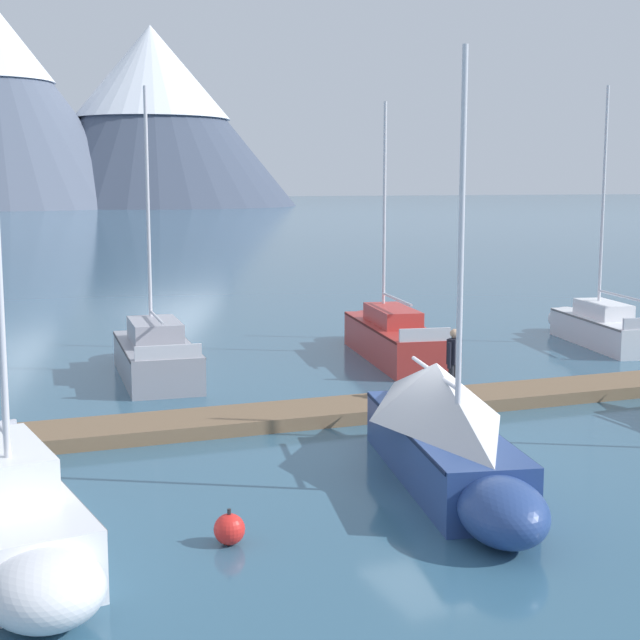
{
  "coord_description": "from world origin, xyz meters",
  "views": [
    {
      "loc": [
        -9.11,
        -15.42,
        5.4
      ],
      "look_at": [
        0.0,
        6.0,
        2.0
      ],
      "focal_mm": 52.78,
      "sensor_mm": 36.0,
      "label": 1
    }
  ],
  "objects": [
    {
      "name": "mountain_shoulder_ridge",
      "position": [
        42.82,
        207.73,
        22.21
      ],
      "size": [
        67.6,
        67.6,
        41.79
      ],
      "color": "#424C60",
      "rests_on": "ground"
    },
    {
      "name": "dock",
      "position": [
        0.0,
        4.0,
        0.14
      ],
      "size": [
        28.2,
        3.12,
        0.3
      ],
      "color": "brown",
      "rests_on": "ground"
    },
    {
      "name": "ground_plane",
      "position": [
        0.0,
        0.0,
        0.0
      ],
      "size": [
        700.0,
        700.0,
        0.0
      ],
      "primitive_type": "plane",
      "color": "#335B75"
    },
    {
      "name": "mooring_buoy_inner_mooring",
      "position": [
        -5.07,
        -2.44,
        0.24
      ],
      "size": [
        0.48,
        0.48,
        0.56
      ],
      "color": "red",
      "rests_on": "ground"
    },
    {
      "name": "sailboat_end_of_dock",
      "position": [
        11.86,
        9.84,
        0.61
      ],
      "size": [
        2.86,
        6.57,
        8.56
      ],
      "color": "silver",
      "rests_on": "ground"
    },
    {
      "name": "sailboat_mid_dock_starboard",
      "position": [
        -0.6,
        -1.17,
        0.98
      ],
      "size": [
        3.13,
        7.14,
        7.64
      ],
      "color": "navy",
      "rests_on": "ground"
    },
    {
      "name": "sailboat_second_berth",
      "position": [
        -8.2,
        -1.82,
        0.66
      ],
      "size": [
        2.3,
        6.24,
        8.52
      ],
      "color": "white",
      "rests_on": "ground"
    },
    {
      "name": "sailboat_far_berth",
      "position": [
        4.22,
        10.46,
        0.67
      ],
      "size": [
        3.01,
        7.79,
        7.89
      ],
      "color": "#B2332D",
      "rests_on": "ground"
    },
    {
      "name": "sailboat_mid_dock_port",
      "position": [
        -3.2,
        10.57,
        0.64
      ],
      "size": [
        2.43,
        6.75,
        8.06
      ],
      "color": "#93939E",
      "rests_on": "ground"
    },
    {
      "name": "person_on_dock",
      "position": [
        2.39,
        3.49,
        1.26
      ],
      "size": [
        0.51,
        0.39,
        1.69
      ],
      "color": "#232328",
      "rests_on": "dock"
    }
  ]
}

